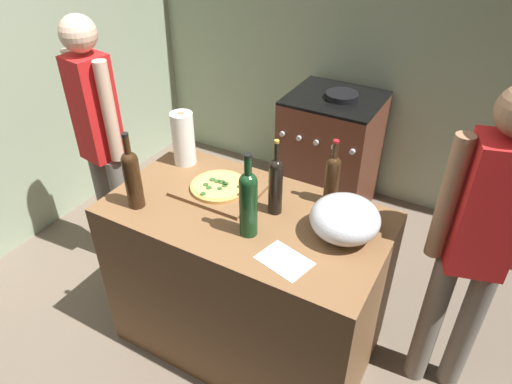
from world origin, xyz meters
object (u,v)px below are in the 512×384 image
object	(u,v)px
wine_bottle_dark	(132,176)
pizza	(219,186)
wine_bottle_clear	(332,177)
person_in_stripes	(100,138)
person_in_red	(478,240)
wine_bottle_green	(276,184)
stove	(330,154)
mixing_bowl	(345,219)
paper_towel_roll	(183,139)
wine_bottle_amber	(248,201)

from	to	relation	value
wine_bottle_dark	pizza	bearing A→B (deg)	46.45
wine_bottle_clear	wine_bottle_dark	world-z (taller)	wine_bottle_dark
person_in_stripes	person_in_red	xyz separation A→B (m)	(2.07, 0.09, 0.01)
wine_bottle_green	stove	bearing A→B (deg)	99.87
stove	person_in_stripes	distance (m)	1.67
wine_bottle_green	wine_bottle_dark	bearing A→B (deg)	-154.80
wine_bottle_dark	person_in_red	world-z (taller)	person_in_red
wine_bottle_green	mixing_bowl	bearing A→B (deg)	-1.64
pizza	wine_bottle_clear	world-z (taller)	wine_bottle_clear
paper_towel_roll	pizza	bearing A→B (deg)	-24.73
stove	person_in_stripes	xyz separation A→B (m)	(-0.98, -1.27, 0.47)
wine_bottle_amber	person_in_red	world-z (taller)	person_in_red
wine_bottle_clear	stove	distance (m)	1.40
pizza	paper_towel_roll	xyz separation A→B (m)	(-0.31, 0.14, 0.11)
mixing_bowl	person_in_red	world-z (taller)	person_in_red
pizza	wine_bottle_green	bearing A→B (deg)	-2.06
wine_bottle_amber	stove	bearing A→B (deg)	97.69
wine_bottle_clear	pizza	bearing A→B (deg)	-160.01
wine_bottle_clear	person_in_stripes	size ratio (longest dim) A/B	0.20
stove	person_in_red	size ratio (longest dim) A/B	0.59
pizza	mixing_bowl	distance (m)	0.66
mixing_bowl	wine_bottle_dark	xyz separation A→B (m)	(-0.93, -0.27, 0.07)
mixing_bowl	paper_towel_roll	world-z (taller)	paper_towel_roll
paper_towel_roll	person_in_red	xyz separation A→B (m)	(1.48, 0.05, -0.12)
wine_bottle_green	wine_bottle_dark	size ratio (longest dim) A/B	0.98
pizza	wine_bottle_amber	world-z (taller)	wine_bottle_amber
stove	wine_bottle_clear	bearing A→B (deg)	-69.94
paper_towel_roll	wine_bottle_green	distance (m)	0.65
paper_towel_roll	wine_bottle_amber	xyz separation A→B (m)	(0.60, -0.35, 0.03)
mixing_bowl	paper_towel_roll	size ratio (longest dim) A/B	1.02
person_in_stripes	wine_bottle_amber	bearing A→B (deg)	-14.60
mixing_bowl	person_in_red	bearing A→B (deg)	22.77
wine_bottle_dark	person_in_stripes	bearing A→B (deg)	147.96
wine_bottle_clear	wine_bottle_amber	world-z (taller)	wine_bottle_amber
mixing_bowl	wine_bottle_dark	world-z (taller)	wine_bottle_dark
mixing_bowl	wine_bottle_amber	xyz separation A→B (m)	(-0.37, -0.19, 0.08)
wine_bottle_dark	stove	xyz separation A→B (m)	(0.35, 1.67, -0.61)
pizza	stove	xyz separation A→B (m)	(0.07, 1.38, -0.48)
wine_bottle_clear	wine_bottle_amber	distance (m)	0.45
person_in_red	stove	bearing A→B (deg)	132.86
person_in_stripes	pizza	bearing A→B (deg)	-6.54
wine_bottle_amber	person_in_red	size ratio (longest dim) A/B	0.24
wine_bottle_amber	person_in_stripes	world-z (taller)	person_in_stripes
stove	pizza	bearing A→B (deg)	-93.08
pizza	paper_towel_roll	size ratio (longest dim) A/B	0.97
pizza	wine_bottle_clear	bearing A→B (deg)	19.99
mixing_bowl	person_in_stripes	distance (m)	1.56
mixing_bowl	wine_bottle_green	xyz separation A→B (m)	(-0.34, 0.01, 0.06)
paper_towel_roll	wine_bottle_dark	size ratio (longest dim) A/B	0.77
wine_bottle_green	pizza	bearing A→B (deg)	177.94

